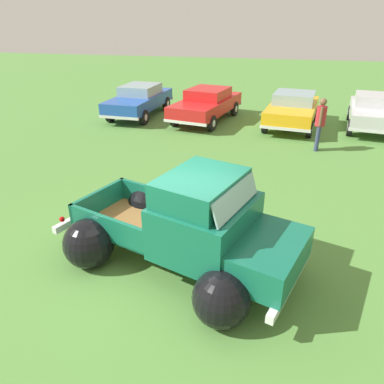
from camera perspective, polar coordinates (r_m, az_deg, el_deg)
name	(u,v)px	position (r m, az deg, el deg)	size (l,w,h in m)	color
ground_plane	(176,260)	(7.12, -2.57, -10.77)	(80.00, 80.00, 0.00)	#548C3D
vintage_pickup_truck	(193,233)	(6.52, 0.15, -6.50)	(4.99, 3.78, 1.96)	black
show_car_0	(140,99)	(17.84, -8.35, 14.45)	(2.00, 4.69, 1.43)	black
show_car_1	(207,103)	(16.74, 2.36, 13.95)	(2.77, 4.88, 1.43)	black
show_car_2	(293,108)	(16.35, 15.76, 12.74)	(2.47, 4.52, 1.43)	black
show_car_3	(374,111)	(17.12, 27.01, 11.48)	(2.43, 4.38, 1.43)	black
spectator_0	(320,121)	(13.37, 19.79, 10.61)	(0.38, 0.54, 1.84)	navy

